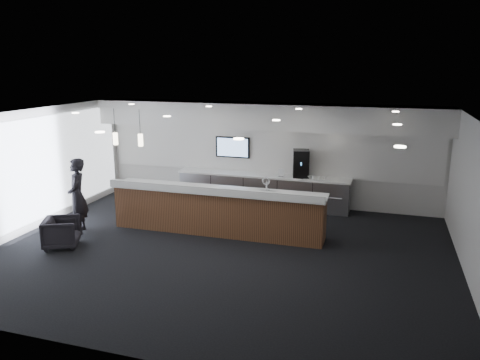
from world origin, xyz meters
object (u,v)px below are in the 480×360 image
(service_counter, at_px, (217,210))
(coffee_machine, at_px, (301,163))
(armchair, at_px, (62,232))
(lounge_guest, at_px, (77,196))

(service_counter, height_order, coffee_machine, coffee_machine)
(service_counter, xyz_separation_m, armchair, (-3.06, -1.92, -0.23))
(lounge_guest, bearing_deg, coffee_machine, 98.75)
(armchair, bearing_deg, service_counter, -83.97)
(coffee_machine, distance_m, armchair, 6.53)
(service_counter, distance_m, coffee_machine, 3.10)
(coffee_machine, distance_m, lounge_guest, 6.02)
(service_counter, bearing_deg, coffee_machine, 57.46)
(service_counter, height_order, lounge_guest, lounge_guest)
(coffee_machine, bearing_deg, armchair, -148.66)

